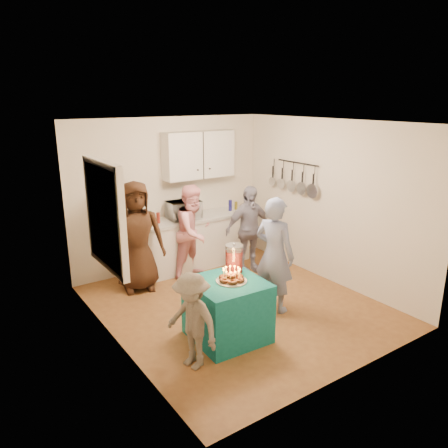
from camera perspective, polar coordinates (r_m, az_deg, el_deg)
floor at (r=6.45m, az=1.79°, el=-10.59°), size 4.00×4.00×0.00m
ceiling at (r=5.76m, az=2.02°, el=13.16°), size 4.00×4.00×0.00m
back_wall at (r=7.63m, az=-7.04°, el=3.95°), size 3.60×3.60×0.00m
left_wall at (r=5.16m, az=-14.45°, el=-2.48°), size 4.00×4.00×0.00m
right_wall at (r=7.15m, az=13.62°, el=2.79°), size 4.00×4.00×0.00m
window_night at (r=5.37m, az=-15.46°, el=0.97°), size 0.04×1.00×1.20m
counter at (r=7.70m, az=-4.46°, el=-2.58°), size 2.20×0.58×0.86m
countertop at (r=7.56m, az=-4.54°, el=0.68°), size 2.24×0.62×0.05m
upper_cabinet at (r=7.63m, az=-3.32°, el=9.01°), size 1.30×0.30×0.80m
pot_rack at (r=7.51m, az=9.40°, el=6.00°), size 0.12×1.00×0.60m
microwave at (r=7.47m, az=-5.27°, el=1.86°), size 0.57×0.41×0.30m
party_table at (r=5.50m, az=0.46°, el=-11.14°), size 0.89×0.89×0.76m
donut_cake at (r=5.31m, az=0.99°, el=-6.61°), size 0.38×0.38×0.18m
punch_jar at (r=5.56m, az=1.31°, el=-4.61°), size 0.22×0.22×0.34m
man_birthday at (r=6.07m, az=6.59°, el=-4.02°), size 0.56×0.69×1.64m
woman_back_left at (r=6.80m, az=-11.32°, el=-1.63°), size 0.95×0.74×1.72m
woman_back_center at (r=7.19m, az=-3.98°, el=-1.00°), size 0.93×0.84×1.56m
woman_back_right at (r=7.38m, az=3.23°, el=-0.74°), size 0.91×0.43×1.51m
child_near_left at (r=4.90m, az=-4.21°, el=-12.52°), size 0.57×0.80×1.12m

